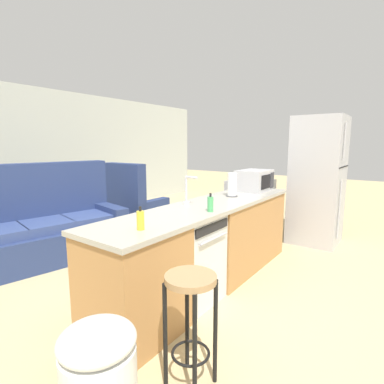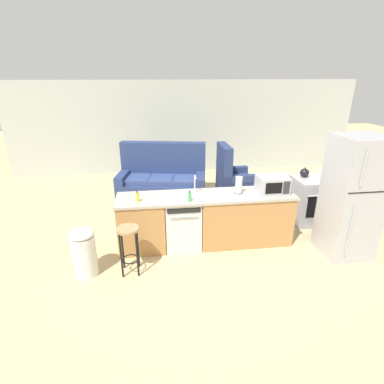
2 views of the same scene
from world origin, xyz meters
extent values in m
plane|color=tan|center=(0.00, 0.00, 0.00)|extent=(24.00, 24.00, 0.00)
cube|color=beige|center=(0.30, 4.20, 1.30)|extent=(10.00, 0.06, 2.60)
cube|color=#B77F47|center=(-0.93, 0.00, 0.43)|extent=(0.75, 0.62, 0.86)
cube|color=#B77F47|center=(0.83, 0.00, 0.43)|extent=(1.55, 0.62, 0.86)
cube|color=#ADA899|center=(0.15, 0.00, 0.88)|extent=(2.94, 0.66, 0.04)
cube|color=#49331C|center=(0.15, 0.00, 0.04)|extent=(2.86, 0.56, 0.08)
cube|color=silver|center=(-0.25, 0.00, 0.42)|extent=(0.58, 0.58, 0.84)
cube|color=black|center=(-0.25, -0.30, 0.78)|extent=(0.52, 0.01, 0.08)
cylinder|color=#B2B2B7|center=(-0.25, -0.31, 0.68)|extent=(0.44, 0.02, 0.02)
cube|color=#A8AAB2|center=(2.35, 0.55, 0.42)|extent=(0.76, 0.64, 0.85)
cube|color=black|center=(2.35, 0.22, 0.47)|extent=(0.53, 0.01, 0.43)
cylinder|color=silver|center=(2.35, 0.20, 0.70)|extent=(0.61, 0.03, 0.03)
cube|color=#B7B7BC|center=(2.35, 0.55, 0.88)|extent=(0.76, 0.64, 0.05)
torus|color=black|center=(2.18, 0.42, 0.89)|extent=(0.16, 0.16, 0.01)
torus|color=black|center=(2.52, 0.42, 0.89)|extent=(0.16, 0.16, 0.01)
torus|color=black|center=(2.18, 0.68, 0.89)|extent=(0.16, 0.16, 0.01)
torus|color=black|center=(2.52, 0.68, 0.89)|extent=(0.16, 0.16, 0.01)
cube|color=#B7B7BC|center=(2.35, -0.55, 0.97)|extent=(0.72, 0.70, 1.93)
cylinder|color=#B2B2B7|center=(2.15, -0.92, 1.57)|extent=(0.02, 0.02, 0.51)
cylinder|color=#B2B2B7|center=(2.15, -0.92, 0.60)|extent=(0.02, 0.02, 0.84)
cube|color=black|center=(2.35, -0.90, 1.20)|extent=(0.68, 0.01, 0.01)
cube|color=#B7B7BC|center=(1.27, 0.00, 1.04)|extent=(0.50, 0.36, 0.28)
cube|color=black|center=(1.22, -0.18, 1.04)|extent=(0.27, 0.01, 0.18)
cube|color=#2D2D33|center=(1.44, -0.18, 1.04)|extent=(0.11, 0.01, 0.21)
cylinder|color=silver|center=(-0.02, 0.18, 0.92)|extent=(0.07, 0.07, 0.03)
cylinder|color=silver|center=(-0.02, 0.18, 1.06)|extent=(0.02, 0.02, 0.26)
cylinder|color=silver|center=(-0.02, 0.11, 1.19)|extent=(0.02, 0.14, 0.02)
cylinder|color=#4C4C51|center=(0.70, 0.03, 0.91)|extent=(0.14, 0.14, 0.01)
cylinder|color=white|center=(0.70, 0.03, 1.05)|extent=(0.11, 0.11, 0.27)
cylinder|color=#4CB266|center=(-0.15, -0.21, 0.97)|extent=(0.06, 0.06, 0.14)
cylinder|color=black|center=(-0.15, -0.21, 1.06)|extent=(0.02, 0.02, 0.04)
cylinder|color=yellow|center=(-0.96, -0.12, 0.97)|extent=(0.06, 0.06, 0.14)
cylinder|color=black|center=(-0.96, -0.12, 1.06)|extent=(0.02, 0.02, 0.04)
sphere|color=black|center=(2.18, 0.68, 0.99)|extent=(0.17, 0.17, 0.17)
sphere|color=black|center=(2.18, 0.68, 1.08)|extent=(0.03, 0.03, 0.03)
cone|color=black|center=(2.26, 0.68, 1.00)|extent=(0.08, 0.04, 0.06)
cylinder|color=tan|center=(-1.09, -0.67, 0.72)|extent=(0.32, 0.32, 0.04)
cylinder|color=black|center=(-1.20, -0.78, 0.35)|extent=(0.03, 0.03, 0.70)
cylinder|color=black|center=(-0.98, -0.78, 0.35)|extent=(0.03, 0.03, 0.70)
cylinder|color=black|center=(-1.20, -0.56, 0.35)|extent=(0.03, 0.03, 0.70)
cylinder|color=black|center=(-0.98, -0.56, 0.35)|extent=(0.03, 0.03, 0.70)
torus|color=black|center=(-1.09, -0.67, 0.22)|extent=(0.25, 0.25, 0.02)
ellipsoid|color=white|center=(-1.74, -0.63, 0.67)|extent=(0.35, 0.35, 0.14)
cube|color=navy|center=(-0.52, 2.13, 0.21)|extent=(2.13, 1.26, 0.42)
cube|color=navy|center=(-0.46, 2.45, 0.64)|extent=(2.01, 0.61, 1.27)
cube|color=navy|center=(0.36, 1.96, 0.31)|extent=(0.36, 0.92, 0.62)
cube|color=#35477D|center=(-0.53, 2.08, 0.48)|extent=(0.67, 0.72, 0.12)
cube|color=#35477D|center=(0.01, 1.97, 0.48)|extent=(0.67, 0.72, 0.12)
cube|color=navy|center=(1.28, 2.28, 0.20)|extent=(0.81, 0.86, 0.40)
cube|color=navy|center=(0.98, 2.27, 0.60)|extent=(0.21, 0.85, 1.20)
cube|color=navy|center=(1.29, 1.93, 0.28)|extent=(0.80, 0.17, 0.55)
cube|color=navy|center=(1.28, 2.62, 0.28)|extent=(0.80, 0.17, 0.55)
camera|label=1|loc=(-2.46, -1.68, 1.52)|focal=28.00mm
camera|label=2|loc=(-0.66, -4.48, 2.77)|focal=28.00mm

